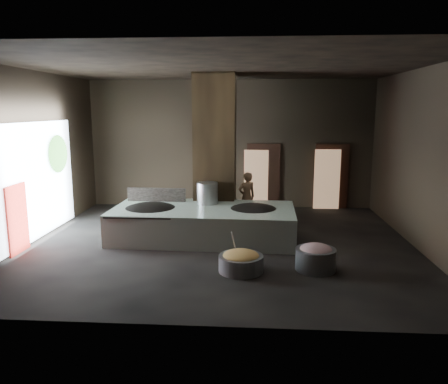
# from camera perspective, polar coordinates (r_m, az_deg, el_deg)

# --- Properties ---
(floor) EXTENTS (10.00, 9.00, 0.10)m
(floor) POSITION_cam_1_polar(r_m,az_deg,el_deg) (11.62, -0.46, -6.92)
(floor) COLOR black
(floor) RESTS_ON ground
(ceiling) EXTENTS (10.00, 9.00, 0.10)m
(ceiling) POSITION_cam_1_polar(r_m,az_deg,el_deg) (11.12, -0.50, 16.29)
(ceiling) COLOR black
(ceiling) RESTS_ON back_wall
(back_wall) EXTENTS (10.00, 0.10, 4.50)m
(back_wall) POSITION_cam_1_polar(r_m,az_deg,el_deg) (15.66, 0.80, 6.26)
(back_wall) COLOR black
(back_wall) RESTS_ON ground
(front_wall) EXTENTS (10.00, 0.10, 4.50)m
(front_wall) POSITION_cam_1_polar(r_m,az_deg,el_deg) (6.66, -3.48, 0.12)
(front_wall) COLOR black
(front_wall) RESTS_ON ground
(left_wall) EXTENTS (0.10, 9.00, 4.50)m
(left_wall) POSITION_cam_1_polar(r_m,az_deg,el_deg) (12.58, -24.15, 4.21)
(left_wall) COLOR black
(left_wall) RESTS_ON ground
(right_wall) EXTENTS (0.10, 9.00, 4.50)m
(right_wall) POSITION_cam_1_polar(r_m,az_deg,el_deg) (11.87, 24.67, 3.84)
(right_wall) COLOR black
(right_wall) RESTS_ON ground
(pillar) EXTENTS (1.20, 1.20, 4.50)m
(pillar) POSITION_cam_1_polar(r_m,az_deg,el_deg) (13.05, -1.16, 5.35)
(pillar) COLOR black
(pillar) RESTS_ON ground
(hearth_platform) EXTENTS (4.97, 2.50, 0.85)m
(hearth_platform) POSITION_cam_1_polar(r_m,az_deg,el_deg) (11.94, -2.68, -4.07)
(hearth_platform) COLOR silver
(hearth_platform) RESTS_ON ground
(platform_cap) EXTENTS (4.79, 2.30, 0.03)m
(platform_cap) POSITION_cam_1_polar(r_m,az_deg,el_deg) (11.85, -2.70, -2.25)
(platform_cap) COLOR black
(platform_cap) RESTS_ON hearth_platform
(wok_left) EXTENTS (1.54, 1.54, 0.43)m
(wok_left) POSITION_cam_1_polar(r_m,az_deg,el_deg) (12.06, -9.59, -2.47)
(wok_left) COLOR black
(wok_left) RESTS_ON hearth_platform
(wok_left_rim) EXTENTS (1.57, 1.57, 0.05)m
(wok_left_rim) POSITION_cam_1_polar(r_m,az_deg,el_deg) (12.05, -9.60, -2.14)
(wok_left_rim) COLOR black
(wok_left_rim) RESTS_ON hearth_platform
(wok_right) EXTENTS (1.44, 1.44, 0.40)m
(wok_right) POSITION_cam_1_polar(r_m,az_deg,el_deg) (11.83, 3.85, -2.60)
(wok_right) COLOR black
(wok_right) RESTS_ON hearth_platform
(wok_right_rim) EXTENTS (1.47, 1.47, 0.05)m
(wok_right_rim) POSITION_cam_1_polar(r_m,az_deg,el_deg) (11.82, 3.85, -2.27)
(wok_right_rim) COLOR black
(wok_right_rim) RESTS_ON hearth_platform
(stock_pot) EXTENTS (0.60, 0.60, 0.64)m
(stock_pot) POSITION_cam_1_polar(r_m,az_deg,el_deg) (12.31, -2.19, -0.25)
(stock_pot) COLOR #AEB1B6
(stock_pot) RESTS_ON hearth_platform
(splash_guard) EXTENTS (1.70, 0.12, 0.43)m
(splash_guard) POSITION_cam_1_polar(r_m,az_deg,el_deg) (12.77, -8.80, -0.43)
(splash_guard) COLOR black
(splash_guard) RESTS_ON hearth_platform
(cook) EXTENTS (0.68, 0.59, 1.57)m
(cook) POSITION_cam_1_polar(r_m,az_deg,el_deg) (13.61, 2.99, -0.67)
(cook) COLOR #8B6747
(cook) RESTS_ON ground
(veg_basin) EXTENTS (1.06, 1.06, 0.36)m
(veg_basin) POSITION_cam_1_polar(r_m,az_deg,el_deg) (9.62, 2.22, -9.30)
(veg_basin) COLOR slate
(veg_basin) RESTS_ON ground
(veg_fill) EXTENTS (0.80, 0.80, 0.25)m
(veg_fill) POSITION_cam_1_polar(r_m,az_deg,el_deg) (9.56, 2.23, -8.34)
(veg_fill) COLOR #A5AE54
(veg_fill) RESTS_ON veg_basin
(ladle) EXTENTS (0.16, 0.37, 0.69)m
(ladle) POSITION_cam_1_polar(r_m,az_deg,el_deg) (9.65, 1.37, -6.91)
(ladle) COLOR #AEB1B6
(ladle) RESTS_ON veg_basin
(meat_basin) EXTENTS (1.12, 1.12, 0.48)m
(meat_basin) POSITION_cam_1_polar(r_m,az_deg,el_deg) (9.88, 11.87, -8.60)
(meat_basin) COLOR slate
(meat_basin) RESTS_ON ground
(meat_fill) EXTENTS (0.73, 0.73, 0.28)m
(meat_fill) POSITION_cam_1_polar(r_m,az_deg,el_deg) (9.82, 11.92, -7.45)
(meat_fill) COLOR #A5636A
(meat_fill) RESTS_ON meat_basin
(doorway_near) EXTENTS (1.18, 0.08, 2.38)m
(doorway_near) POSITION_cam_1_polar(r_m,az_deg,el_deg) (15.67, 5.16, 1.98)
(doorway_near) COLOR black
(doorway_near) RESTS_ON ground
(doorway_near_glow) EXTENTS (0.86, 0.04, 2.03)m
(doorway_near_glow) POSITION_cam_1_polar(r_m,az_deg,el_deg) (15.65, 4.20, 1.80)
(doorway_near_glow) COLOR #8C6647
(doorway_near_glow) RESTS_ON ground
(doorway_far) EXTENTS (1.18, 0.08, 2.38)m
(doorway_far) POSITION_cam_1_polar(r_m,az_deg,el_deg) (15.91, 13.84, 1.84)
(doorway_far) COLOR black
(doorway_far) RESTS_ON ground
(doorway_far_glow) EXTENTS (0.89, 0.04, 2.12)m
(doorway_far_glow) POSITION_cam_1_polar(r_m,az_deg,el_deg) (15.76, 13.29, 1.60)
(doorway_far_glow) COLOR #8C6647
(doorway_far_glow) RESTS_ON ground
(left_opening) EXTENTS (0.04, 4.20, 3.10)m
(left_opening) POSITION_cam_1_polar(r_m,az_deg,el_deg) (12.79, -23.11, 1.44)
(left_opening) COLOR white
(left_opening) RESTS_ON ground
(pavilion_sliver) EXTENTS (0.05, 0.90, 1.70)m
(pavilion_sliver) POSITION_cam_1_polar(r_m,az_deg,el_deg) (11.77, -25.38, -3.20)
(pavilion_sliver) COLOR maroon
(pavilion_sliver) RESTS_ON ground
(tree_silhouette) EXTENTS (0.28, 1.10, 1.10)m
(tree_silhouette) POSITION_cam_1_polar(r_m,az_deg,el_deg) (13.65, -20.85, 4.68)
(tree_silhouette) COLOR #194714
(tree_silhouette) RESTS_ON left_opening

